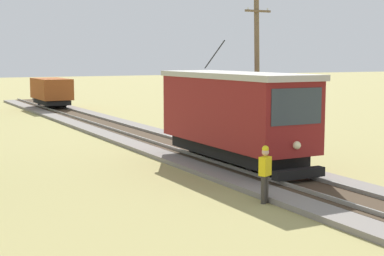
{
  "coord_description": "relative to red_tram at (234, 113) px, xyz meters",
  "views": [
    {
      "loc": [
        -12.25,
        0.48,
        4.44
      ],
      "look_at": [
        -0.06,
        23.76,
        1.22
      ],
      "focal_mm": 54.61,
      "sensor_mm": 36.0,
      "label": 1
    }
  ],
  "objects": [
    {
      "name": "track_worker",
      "position": [
        -2.23,
        -5.38,
        -1.21
      ],
      "size": [
        0.45,
        0.38,
        1.78
      ],
      "rotation": [
        0.0,
        0.0,
        2.01
      ],
      "color": "#38332D",
      "rests_on": "ground"
    },
    {
      "name": "freight_car",
      "position": [
        -0.0,
        29.14,
        -0.64
      ],
      "size": [
        2.4,
        5.2,
        2.31
      ],
      "color": "#93471E",
      "rests_on": "rail_right"
    },
    {
      "name": "utility_pole_mid",
      "position": [
        3.46,
        3.57,
        1.64
      ],
      "size": [
        1.4,
        0.54,
        7.48
      ],
      "color": "brown",
      "rests_on": "ground"
    },
    {
      "name": "red_tram",
      "position": [
        0.0,
        0.0,
        0.0
      ],
      "size": [
        2.6,
        8.54,
        4.79
      ],
      "color": "maroon",
      "rests_on": "rail_right"
    },
    {
      "name": "second_worker",
      "position": [
        1.75,
        0.26,
        -1.21
      ],
      "size": [
        0.39,
        0.45,
        1.78
      ],
      "rotation": [
        0.0,
        0.0,
        -2.67
      ],
      "color": "navy",
      "rests_on": "ground"
    }
  ]
}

